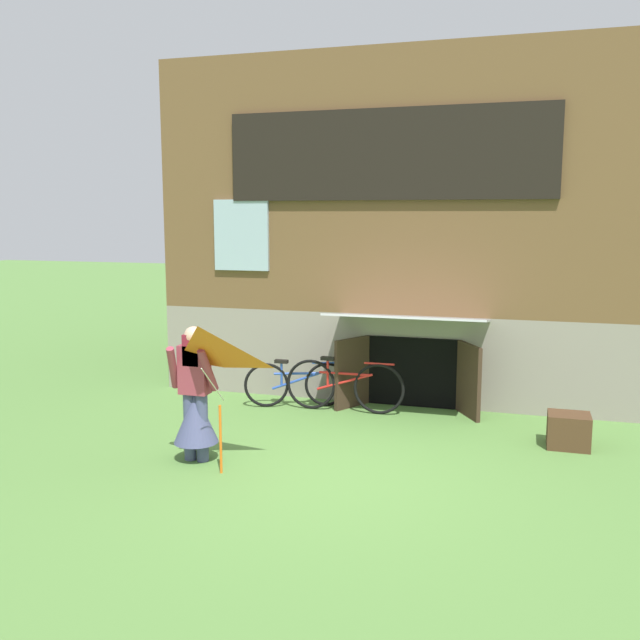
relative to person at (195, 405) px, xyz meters
The scene contains 7 objects.
ground_plane 1.77m from the person, ahead, with size 60.00×60.00×0.00m, color #56843D.
log_house 6.22m from the person, 73.88° to the left, with size 7.31×6.35×5.26m.
person is the anchor object (origin of this frame).
kite 0.88m from the person, 58.49° to the right, with size 0.93×0.93×1.59m.
bicycle_red 2.74m from the person, 64.96° to the left, with size 1.77×0.08×0.80m.
bicycle_blue 2.59m from the person, 81.05° to the left, with size 1.50×0.58×0.72m.
wooden_crate 4.58m from the person, 22.24° to the left, with size 0.51×0.43×0.42m, color #4C331E.
Camera 1 is at (1.96, -7.13, 2.85)m, focal length 38.91 mm.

